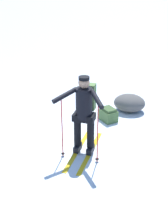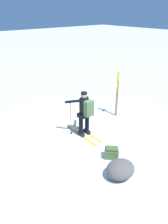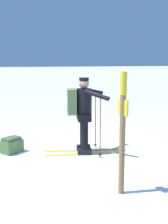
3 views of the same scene
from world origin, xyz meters
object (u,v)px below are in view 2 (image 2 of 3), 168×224
at_px(trail_marker, 117,91).
at_px(rock_boulder, 120,169).
at_px(skier, 85,111).
at_px(dropped_backpack, 111,153).

height_order(trail_marker, rock_boulder, trail_marker).
height_order(skier, trail_marker, trail_marker).
relative_size(skier, trail_marker, 0.91).
height_order(dropped_backpack, trail_marker, trail_marker).
distance_m(trail_marker, rock_boulder, 3.86).
bearing_deg(skier, trail_marker, -170.62).
height_order(dropped_backpack, rock_boulder, rock_boulder).
bearing_deg(dropped_backpack, trail_marker, -140.52).
bearing_deg(dropped_backpack, rock_boulder, 59.41).
xyz_separation_m(skier, dropped_backpack, (0.22, 1.54, -0.78)).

